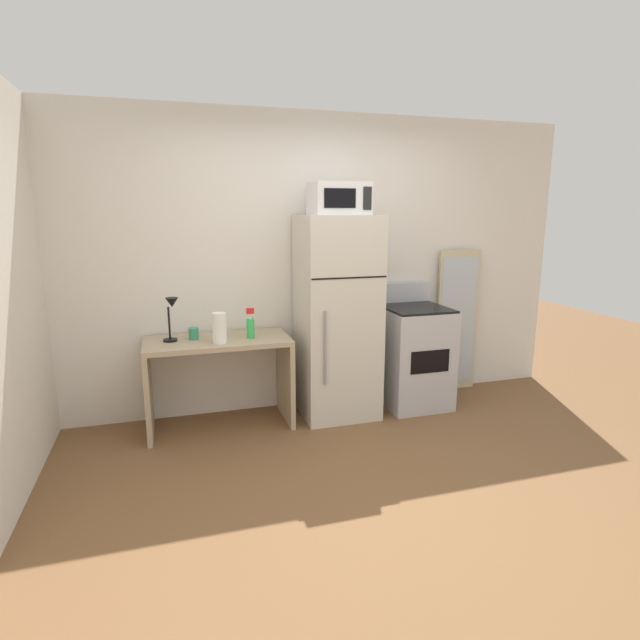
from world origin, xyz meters
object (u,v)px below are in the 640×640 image
object	(u,v)px
refrigerator	(337,318)
microwave	(339,199)
spray_bottle	(250,326)
oven_range	(414,355)
paper_towel_roll	(220,328)
desk	(219,366)
leaning_mirror	(457,321)
coffee_mug	(194,334)
desk_lamp	(171,312)

from	to	relation	value
refrigerator	microwave	size ratio (longest dim) A/B	3.77
spray_bottle	oven_range	world-z (taller)	oven_range
spray_bottle	paper_towel_roll	bearing A→B (deg)	-161.81
desk	leaning_mirror	world-z (taller)	leaning_mirror
coffee_mug	microwave	xyz separation A→B (m)	(1.20, -0.08, 1.07)
paper_towel_roll	oven_range	distance (m)	1.81
paper_towel_roll	desk_lamp	bearing A→B (deg)	156.67
refrigerator	leaning_mirror	world-z (taller)	refrigerator
paper_towel_roll	leaning_mirror	size ratio (longest dim) A/B	0.17
spray_bottle	leaning_mirror	size ratio (longest dim) A/B	0.18
desk	spray_bottle	xyz separation A→B (m)	(0.26, -0.05, 0.33)
desk_lamp	coffee_mug	world-z (taller)	desk_lamp
leaning_mirror	oven_range	bearing A→B (deg)	-156.92
desk	refrigerator	size ratio (longest dim) A/B	0.67
desk	oven_range	world-z (taller)	oven_range
refrigerator	microwave	world-z (taller)	microwave
desk_lamp	spray_bottle	distance (m)	0.63
microwave	leaning_mirror	bearing A→B (deg)	11.60
desk	desk_lamp	bearing A→B (deg)	177.07
desk_lamp	coffee_mug	bearing A→B (deg)	8.72
spray_bottle	coffee_mug	size ratio (longest dim) A/B	2.62
desk_lamp	spray_bottle	world-z (taller)	desk_lamp
leaning_mirror	paper_towel_roll	bearing A→B (deg)	-171.05
desk	paper_towel_roll	bearing A→B (deg)	-86.67
paper_towel_roll	spray_bottle	world-z (taller)	spray_bottle
spray_bottle	coffee_mug	bearing A→B (deg)	168.25
desk	coffee_mug	size ratio (longest dim) A/B	12.21
paper_towel_roll	refrigerator	xyz separation A→B (m)	(1.01, 0.12, -0.00)
paper_towel_roll	leaning_mirror	world-z (taller)	leaning_mirror
desk	paper_towel_roll	size ratio (longest dim) A/B	4.83
desk_lamp	coffee_mug	distance (m)	0.25
desk_lamp	refrigerator	world-z (taller)	refrigerator
paper_towel_roll	coffee_mug	xyz separation A→B (m)	(-0.19, 0.18, -0.07)
oven_range	leaning_mirror	distance (m)	0.69
paper_towel_roll	refrigerator	size ratio (longest dim) A/B	0.14
microwave	oven_range	bearing A→B (deg)	1.58
coffee_mug	microwave	bearing A→B (deg)	-3.88
desk	paper_towel_roll	xyz separation A→B (m)	(0.01, -0.13, 0.35)
refrigerator	oven_range	world-z (taller)	refrigerator
refrigerator	leaning_mirror	distance (m)	1.38
microwave	oven_range	distance (m)	1.58
desk	desk_lamp	distance (m)	0.58
desk	spray_bottle	distance (m)	0.42
desk_lamp	leaning_mirror	bearing A→B (deg)	4.62
desk_lamp	microwave	world-z (taller)	microwave
paper_towel_roll	refrigerator	bearing A→B (deg)	6.57
microwave	desk	bearing A→B (deg)	177.80
spray_bottle	refrigerator	xyz separation A→B (m)	(0.76, 0.03, 0.02)
desk_lamp	oven_range	distance (m)	2.17
desk	coffee_mug	bearing A→B (deg)	166.94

